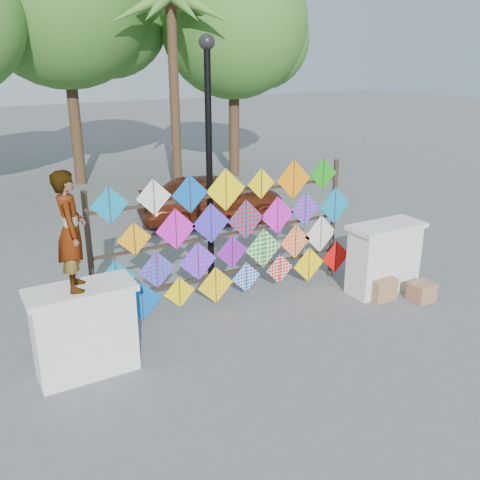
# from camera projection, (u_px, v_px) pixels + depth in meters

# --- Properties ---
(ground) EXTENTS (80.00, 80.00, 0.00)m
(ground) POSITION_uv_depth(u_px,v_px,m) (250.00, 320.00, 8.79)
(ground) COLOR slate
(ground) RESTS_ON ground
(parapet_left) EXTENTS (1.40, 0.65, 1.28)m
(parapet_left) POSITION_uv_depth(u_px,v_px,m) (85.00, 330.00, 7.14)
(parapet_left) COLOR white
(parapet_left) RESTS_ON ground
(parapet_right) EXTENTS (1.40, 0.65, 1.28)m
(parapet_right) POSITION_uv_depth(u_px,v_px,m) (384.00, 257.00, 9.67)
(parapet_right) COLOR white
(parapet_right) RESTS_ON ground
(kite_rack) EXTENTS (4.94, 0.24, 2.41)m
(kite_rack) POSITION_uv_depth(u_px,v_px,m) (235.00, 236.00, 9.04)
(kite_rack) COLOR black
(kite_rack) RESTS_ON ground
(tree_east) EXTENTS (5.40, 4.80, 7.42)m
(tree_east) POSITION_uv_depth(u_px,v_px,m) (236.00, 24.00, 17.29)
(tree_east) COLOR #4C3520
(tree_east) RESTS_ON ground
(palm_tree) EXTENTS (3.62, 3.62, 5.83)m
(palm_tree) POSITION_uv_depth(u_px,v_px,m) (171.00, 21.00, 14.70)
(palm_tree) COLOR #4C3520
(palm_tree) RESTS_ON ground
(vendor_woman) EXTENTS (0.48, 0.63, 1.56)m
(vendor_woman) POSITION_uv_depth(u_px,v_px,m) (71.00, 231.00, 6.66)
(vendor_woman) COLOR #99999E
(vendor_woman) RESTS_ON parapet_left
(sedan) EXTENTS (3.90, 2.10, 1.26)m
(sedan) POSITION_uv_depth(u_px,v_px,m) (212.00, 198.00, 13.61)
(sedan) COLOR #5B200F
(sedan) RESTS_ON ground
(lamppost) EXTENTS (0.28, 0.28, 4.46)m
(lamppost) POSITION_uv_depth(u_px,v_px,m) (209.00, 138.00, 9.66)
(lamppost) COLOR black
(lamppost) RESTS_ON ground
(cardboard_box_near) EXTENTS (0.45, 0.40, 0.40)m
(cardboard_box_near) POSITION_uv_depth(u_px,v_px,m) (380.00, 288.00, 9.48)
(cardboard_box_near) COLOR #A77751
(cardboard_box_near) RESTS_ON ground
(cardboard_box_far) EXTENTS (0.39, 0.36, 0.33)m
(cardboard_box_far) POSITION_uv_depth(u_px,v_px,m) (421.00, 292.00, 9.42)
(cardboard_box_far) COLOR #A77751
(cardboard_box_far) RESTS_ON ground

